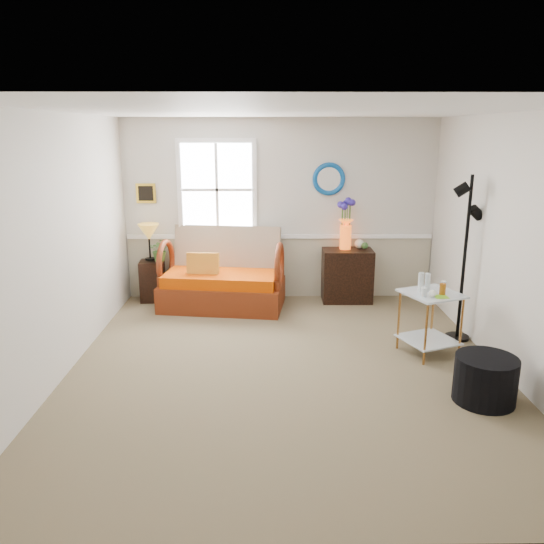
{
  "coord_description": "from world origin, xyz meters",
  "views": [
    {
      "loc": [
        -0.19,
        -5.16,
        2.42
      ],
      "look_at": [
        -0.14,
        0.23,
        0.98
      ],
      "focal_mm": 35.0,
      "sensor_mm": 36.0,
      "label": 1
    }
  ],
  "objects_px": {
    "loveseat": "(222,269)",
    "floor_lamp": "(464,260)",
    "lamp_stand": "(153,281)",
    "side_table": "(429,323)",
    "ottoman": "(485,379)",
    "cabinet": "(347,275)"
  },
  "relations": [
    {
      "from": "loveseat",
      "to": "floor_lamp",
      "type": "relative_size",
      "value": 0.86
    },
    {
      "from": "lamp_stand",
      "to": "side_table",
      "type": "xyz_separation_m",
      "value": [
        3.47,
        -1.95,
        0.06
      ]
    },
    {
      "from": "side_table",
      "to": "floor_lamp",
      "type": "height_order",
      "value": "floor_lamp"
    },
    {
      "from": "loveseat",
      "to": "ottoman",
      "type": "xyz_separation_m",
      "value": [
        2.62,
        -2.74,
        -0.33
      ]
    },
    {
      "from": "loveseat",
      "to": "cabinet",
      "type": "height_order",
      "value": "loveseat"
    },
    {
      "from": "ottoman",
      "to": "floor_lamp",
      "type": "bearing_deg",
      "value": 79.23
    },
    {
      "from": "cabinet",
      "to": "floor_lamp",
      "type": "height_order",
      "value": "floor_lamp"
    },
    {
      "from": "side_table",
      "to": "loveseat",
      "type": "bearing_deg",
      "value": 145.73
    },
    {
      "from": "ottoman",
      "to": "side_table",
      "type": "bearing_deg",
      "value": 100.29
    },
    {
      "from": "lamp_stand",
      "to": "floor_lamp",
      "type": "distance_m",
      "value": 4.29
    },
    {
      "from": "loveseat",
      "to": "cabinet",
      "type": "distance_m",
      "value": 1.82
    },
    {
      "from": "lamp_stand",
      "to": "floor_lamp",
      "type": "height_order",
      "value": "floor_lamp"
    },
    {
      "from": "lamp_stand",
      "to": "ottoman",
      "type": "height_order",
      "value": "lamp_stand"
    },
    {
      "from": "cabinet",
      "to": "floor_lamp",
      "type": "relative_size",
      "value": 0.39
    },
    {
      "from": "lamp_stand",
      "to": "side_table",
      "type": "height_order",
      "value": "side_table"
    },
    {
      "from": "lamp_stand",
      "to": "floor_lamp",
      "type": "xyz_separation_m",
      "value": [
        3.96,
        -1.52,
        0.68
      ]
    },
    {
      "from": "lamp_stand",
      "to": "loveseat",
      "type": "bearing_deg",
      "value": -15.86
    },
    {
      "from": "lamp_stand",
      "to": "side_table",
      "type": "relative_size",
      "value": 0.84
    },
    {
      "from": "lamp_stand",
      "to": "cabinet",
      "type": "distance_m",
      "value": 2.84
    },
    {
      "from": "side_table",
      "to": "ottoman",
      "type": "bearing_deg",
      "value": -79.71
    },
    {
      "from": "lamp_stand",
      "to": "cabinet",
      "type": "xyz_separation_m",
      "value": [
        2.84,
        -0.03,
        0.08
      ]
    },
    {
      "from": "side_table",
      "to": "cabinet",
      "type": "bearing_deg",
      "value": 108.32
    }
  ]
}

